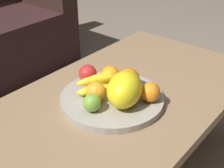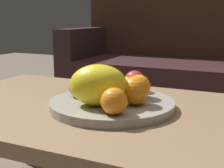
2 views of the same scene
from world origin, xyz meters
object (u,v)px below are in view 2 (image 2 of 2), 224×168
(couch, at_px, (186,74))
(apple_front, at_px, (79,87))
(coffee_table, at_px, (118,122))
(melon_large_front, at_px, (98,85))
(fruit_bowl, at_px, (112,104))
(orange_left, at_px, (135,91))
(orange_back, at_px, (114,101))
(orange_front, at_px, (99,85))
(apple_left, at_px, (134,81))
(orange_right, at_px, (139,86))
(banana_bunch, at_px, (117,87))

(couch, bearing_deg, apple_front, -92.47)
(coffee_table, bearing_deg, melon_large_front, -116.53)
(couch, relative_size, apple_front, 27.38)
(couch, xyz_separation_m, melon_large_front, (0.04, -1.45, 0.21))
(fruit_bowl, relative_size, melon_large_front, 2.32)
(orange_left, xyz_separation_m, orange_back, (-0.02, -0.11, -0.01))
(orange_front, xyz_separation_m, orange_left, (0.14, -0.04, 0.01))
(fruit_bowl, bearing_deg, coffee_table, 0.35)
(coffee_table, bearing_deg, apple_left, 91.69)
(orange_right, xyz_separation_m, apple_front, (-0.17, -0.07, -0.01))
(coffee_table, height_order, orange_left, orange_left)
(couch, height_order, orange_back, couch)
(coffee_table, distance_m, apple_left, 0.17)
(couch, distance_m, banana_bunch, 1.33)
(orange_back, height_order, banana_bunch, orange_back)
(orange_back, height_order, apple_left, same)
(orange_left, distance_m, apple_left, 0.17)
(couch, distance_m, apple_left, 1.26)
(fruit_bowl, xyz_separation_m, orange_right, (0.06, 0.06, 0.05))
(orange_back, distance_m, banana_bunch, 0.20)
(couch, bearing_deg, orange_front, -90.22)
(banana_bunch, bearing_deg, apple_front, -145.37)
(coffee_table, xyz_separation_m, apple_front, (-0.13, -0.01, 0.10))
(apple_front, xyz_separation_m, apple_left, (0.13, 0.14, 0.00))
(melon_large_front, relative_size, orange_back, 2.32)
(orange_front, bearing_deg, apple_front, -149.49)
(orange_right, distance_m, apple_left, 0.09)
(fruit_bowl, height_order, orange_front, orange_front)
(orange_left, bearing_deg, orange_back, -98.82)
(orange_back, distance_m, apple_left, 0.26)
(couch, relative_size, fruit_bowl, 4.52)
(melon_large_front, xyz_separation_m, apple_left, (0.03, 0.20, -0.02))
(fruit_bowl, distance_m, banana_bunch, 0.08)
(orange_right, xyz_separation_m, apple_left, (-0.05, 0.08, -0.00))
(fruit_bowl, bearing_deg, apple_front, -176.78)
(melon_large_front, height_order, orange_left, melon_large_front)
(orange_front, distance_m, orange_right, 0.13)
(fruit_bowl, height_order, melon_large_front, melon_large_front)
(orange_right, bearing_deg, melon_large_front, -120.84)
(orange_right, xyz_separation_m, banana_bunch, (-0.07, 0.00, -0.01))
(melon_large_front, xyz_separation_m, orange_back, (0.07, -0.06, -0.02))
(melon_large_front, relative_size, banana_bunch, 0.95)
(orange_left, xyz_separation_m, apple_front, (-0.19, 0.01, -0.01))
(fruit_bowl, distance_m, melon_large_front, 0.10)
(fruit_bowl, bearing_deg, orange_back, -63.20)
(orange_front, relative_size, orange_left, 0.86)
(orange_left, distance_m, apple_front, 0.19)
(banana_bunch, bearing_deg, apple_left, 69.95)
(apple_front, bearing_deg, orange_right, 20.85)
(couch, distance_m, orange_right, 1.34)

